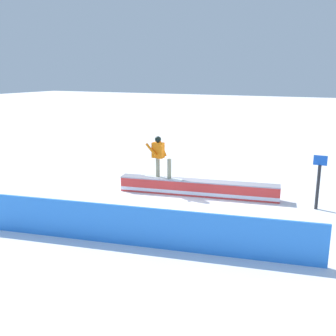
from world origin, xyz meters
name	(u,v)px	position (x,y,z in m)	size (l,w,h in m)	color
ground_plane	(197,195)	(0.00, 0.00, 0.00)	(120.00, 120.00, 0.00)	white
grind_box	(198,189)	(0.00, 0.00, 0.25)	(5.52, 1.52, 0.55)	red
snowboarder	(160,155)	(1.35, 0.23, 1.35)	(1.46, 0.42, 1.47)	silver
safety_fence	(131,226)	(0.00, 4.45, 0.51)	(9.10, 0.06, 1.02)	#2D7EEB
trail_marker	(318,181)	(-3.86, -0.32, 0.92)	(0.40, 0.10, 1.72)	#262628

